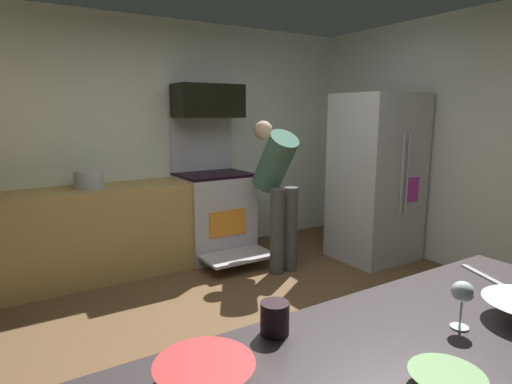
{
  "coord_description": "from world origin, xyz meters",
  "views": [
    {
      "loc": [
        -1.54,
        -2.25,
        1.62
      ],
      "look_at": [
        0.06,
        0.3,
        1.05
      ],
      "focal_mm": 29.85,
      "sensor_mm": 36.0,
      "label": 1
    }
  ],
  "objects": [
    {
      "name": "ground_plane",
      "position": [
        0.0,
        0.0,
        -0.01
      ],
      "size": [
        5.2,
        4.8,
        0.02
      ],
      "primitive_type": "cube",
      "color": "brown"
    },
    {
      "name": "wall_back",
      "position": [
        0.0,
        2.34,
        1.3
      ],
      "size": [
        5.2,
        0.12,
        2.6
      ],
      "primitive_type": "cube",
      "color": "silver",
      "rests_on": "ground"
    },
    {
      "name": "wall_right",
      "position": [
        2.54,
        0.0,
        1.3
      ],
      "size": [
        0.12,
        4.8,
        2.6
      ],
      "primitive_type": "cube",
      "color": "silver",
      "rests_on": "ground"
    },
    {
      "name": "lower_cabinet_run",
      "position": [
        -0.9,
        1.98,
        0.45
      ],
      "size": [
        2.4,
        0.6,
        0.9
      ],
      "primitive_type": "cube",
      "color": "tan",
      "rests_on": "ground"
    },
    {
      "name": "oven_range",
      "position": [
        0.54,
        1.97,
        0.51
      ],
      "size": [
        0.76,
        1.06,
        1.56
      ],
      "color": "#BDB8BD",
      "rests_on": "ground"
    },
    {
      "name": "microwave",
      "position": [
        0.54,
        2.06,
        1.74
      ],
      "size": [
        0.74,
        0.38,
        0.36
      ],
      "primitive_type": "cube",
      "color": "black",
      "rests_on": "oven_range"
    },
    {
      "name": "refrigerator",
      "position": [
        2.03,
        0.96,
        0.91
      ],
      "size": [
        0.82,
        0.75,
        1.81
      ],
      "color": "silver",
      "rests_on": "ground"
    },
    {
      "name": "person_cook",
      "position": [
        0.91,
        1.25,
        0.9
      ],
      "size": [
        0.31,
        0.61,
        1.53
      ],
      "color": "#484848",
      "rests_on": "ground"
    },
    {
      "name": "mixing_bowl_small",
      "position": [
        -0.59,
        -1.67,
        0.92
      ],
      "size": [
        0.2,
        0.2,
        0.05
      ],
      "primitive_type": "cone",
      "rotation": [
        3.14,
        0.0,
        0.0
      ],
      "color": "#629051",
      "rests_on": "counter_island"
    },
    {
      "name": "mixing_bowl_prep",
      "position": [
        -1.12,
        -1.32,
        0.93
      ],
      "size": [
        0.27,
        0.27,
        0.07
      ],
      "primitive_type": "cone",
      "rotation": [
        3.14,
        0.0,
        0.0
      ],
      "color": "red",
      "rests_on": "counter_island"
    },
    {
      "name": "wine_glass_mid",
      "position": [
        -0.26,
        -1.49,
        1.02
      ],
      "size": [
        0.07,
        0.07,
        0.17
      ],
      "color": "silver",
      "rests_on": "counter_island"
    },
    {
      "name": "mug_coffee",
      "position": [
        -0.81,
        -1.19,
        0.95
      ],
      "size": [
        0.1,
        0.1,
        0.11
      ],
      "primitive_type": "cylinder",
      "color": "black",
      "rests_on": "counter_island"
    },
    {
      "name": "knife_chef",
      "position": [
        0.25,
        -1.29,
        0.9
      ],
      "size": [
        0.13,
        0.28,
        0.01
      ],
      "primitive_type": "cube",
      "rotation": [
        0.0,
        0.0,
        4.35
      ],
      "color": "#B7BABF",
      "rests_on": "counter_island"
    },
    {
      "name": "stock_pot",
      "position": [
        -0.77,
        1.98,
        0.98
      ],
      "size": [
        0.27,
        0.27,
        0.17
      ],
      "primitive_type": "cylinder",
      "color": "#B0B0BA",
      "rests_on": "lower_cabinet_run"
    }
  ]
}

